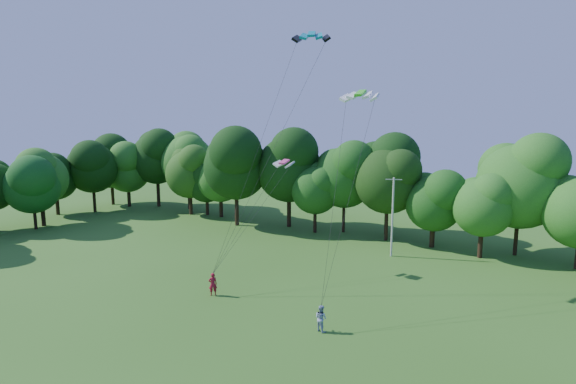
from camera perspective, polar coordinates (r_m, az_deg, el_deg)
The scene contains 9 objects.
utility_pole at distance 47.83m, azimuth 13.13°, elevation -3.01°, with size 1.61×0.61×8.34m.
kite_flyer_left at distance 37.67m, azimuth -9.53°, elevation -11.46°, with size 0.69×0.46×1.90m, color maroon.
kite_flyer_right at distance 31.47m, azimuth 4.21°, elevation -15.69°, with size 0.88×0.69×1.82m, color #8FA2C6.
kite_teal at distance 40.73m, azimuth 3.01°, elevation 19.40°, with size 3.41×2.47×0.73m.
kite_green at distance 37.44m, azimuth 9.17°, elevation 12.30°, with size 3.05×1.42×0.63m.
kite_pink at distance 41.81m, azimuth -0.49°, elevation 3.87°, with size 2.09×1.20×0.45m.
tree_back_west at distance 68.88m, azimuth -12.39°, elevation 3.07°, with size 7.91×7.91×11.50m.
tree_back_center at distance 53.63m, azimuth 12.59°, elevation 1.96°, with size 8.44×8.44×12.28m.
tree_flank_west at distance 66.72m, azimuth -29.80°, elevation 1.62°, with size 7.55×7.55×10.98m.
Camera 1 is at (18.54, -14.83, 14.03)m, focal length 28.00 mm.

